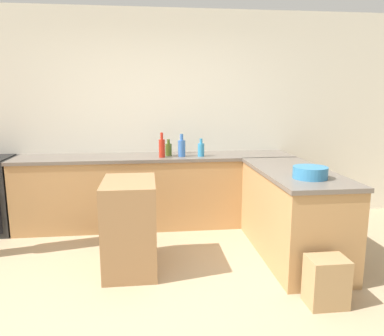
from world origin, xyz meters
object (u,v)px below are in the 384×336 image
mixing_bowl (310,173)px  paper_bag (326,282)px  dish_soap_bottle (201,149)px  hot_sauce_bottle (162,148)px  vinegar_bottle_clear (181,146)px  olive_oil_bottle (169,149)px  island_table (130,225)px  water_bottle_blue (182,148)px

mixing_bowl → paper_bag: mixing_bowl is taller
dish_soap_bottle → hot_sauce_bottle: bearing=-177.8°
hot_sauce_bottle → paper_bag: bearing=-57.9°
vinegar_bottle_clear → paper_bag: 2.53m
olive_oil_bottle → paper_bag: size_ratio=0.52×
island_table → olive_oil_bottle: bearing=70.2°
island_table → dish_soap_bottle: 1.49m
olive_oil_bottle → vinegar_bottle_clear: vinegar_bottle_clear is taller
water_bottle_blue → island_table: bearing=-117.8°
vinegar_bottle_clear → paper_bag: bearing=-66.8°
water_bottle_blue → dish_soap_bottle: (0.24, -0.02, -0.02)m
island_table → mixing_bowl: size_ratio=2.79×
vinegar_bottle_clear → mixing_bowl: bearing=-57.7°
island_table → water_bottle_blue: bearing=62.2°
water_bottle_blue → vinegar_bottle_clear: (0.01, 0.26, -0.02)m
olive_oil_bottle → vinegar_bottle_clear: bearing=46.6°
island_table → dish_soap_bottle: size_ratio=3.93×
island_table → hot_sauce_bottle: size_ratio=2.87×
hot_sauce_bottle → paper_bag: 2.40m
hot_sauce_bottle → dish_soap_bottle: size_ratio=1.37×
island_table → hot_sauce_bottle: (0.35, 1.09, 0.58)m
mixing_bowl → paper_bag: size_ratio=0.78×
mixing_bowl → hot_sauce_bottle: size_ratio=1.03×
paper_bag → mixing_bowl: bearing=82.2°
island_table → vinegar_bottle_clear: size_ratio=3.66×
mixing_bowl → hot_sauce_bottle: (-1.28, 1.33, 0.07)m
water_bottle_blue → hot_sauce_bottle: bearing=-171.9°
mixing_bowl → hot_sauce_bottle: hot_sauce_bottle is taller
vinegar_bottle_clear → dish_soap_bottle: bearing=-51.0°
dish_soap_bottle → paper_bag: bearing=-69.6°
paper_bag → olive_oil_bottle: bearing=118.7°
water_bottle_blue → dish_soap_bottle: size_ratio=1.26×
mixing_bowl → olive_oil_bottle: size_ratio=1.52×
island_table → vinegar_bottle_clear: (0.60, 1.38, 0.56)m
paper_bag → dish_soap_bottle: bearing=110.4°
mixing_bowl → dish_soap_bottle: dish_soap_bottle is taller
water_bottle_blue → vinegar_bottle_clear: size_ratio=1.17×
olive_oil_bottle → hot_sauce_bottle: (-0.09, -0.12, 0.04)m
olive_oil_bottle → mixing_bowl: bearing=-50.5°
paper_bag → water_bottle_blue: bearing=116.2°
hot_sauce_bottle → vinegar_bottle_clear: bearing=49.5°
hot_sauce_bottle → vinegar_bottle_clear: (0.25, 0.30, -0.03)m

